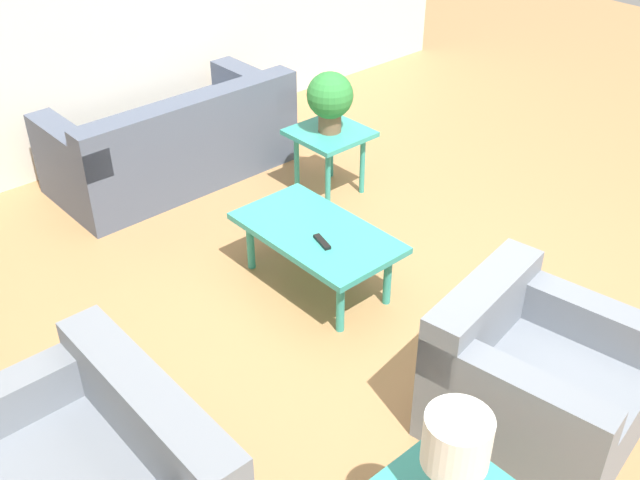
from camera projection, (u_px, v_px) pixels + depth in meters
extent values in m
plane|color=#A87A4C|center=(396.00, 308.00, 4.58)|extent=(14.00, 14.00, 0.00)
cube|color=#4C566B|center=(172.00, 150.00, 5.88)|extent=(0.91, 1.85, 0.43)
cube|color=#4C566B|center=(192.00, 119.00, 5.46)|extent=(0.21, 1.84, 0.32)
cube|color=#4C566B|center=(252.00, 85.00, 6.16)|extent=(0.90, 0.21, 0.21)
cube|color=#4C566B|center=(67.00, 144.00, 5.24)|extent=(0.90, 0.21, 0.21)
cube|color=slate|center=(537.00, 398.00, 3.65)|extent=(1.02, 0.97, 0.42)
cube|color=slate|center=(482.00, 310.00, 3.63)|extent=(0.33, 0.86, 0.33)
cube|color=slate|center=(514.00, 391.00, 3.26)|extent=(0.92, 0.30, 0.21)
cube|color=slate|center=(578.00, 314.00, 3.70)|extent=(0.92, 0.30, 0.21)
cube|color=slate|center=(149.00, 413.00, 3.07)|extent=(1.18, 0.21, 0.33)
cube|color=slate|center=(18.00, 396.00, 3.23)|extent=(0.17, 0.90, 0.21)
cube|color=teal|center=(317.00, 233.00, 4.56)|extent=(1.05, 0.59, 0.04)
cylinder|color=teal|center=(388.00, 278.00, 4.52)|extent=(0.05, 0.05, 0.37)
cylinder|color=teal|center=(297.00, 222.00, 5.05)|extent=(0.05, 0.05, 0.37)
cylinder|color=teal|center=(340.00, 305.00, 4.30)|extent=(0.05, 0.05, 0.37)
cylinder|color=teal|center=(250.00, 244.00, 4.83)|extent=(0.05, 0.05, 0.37)
cube|color=teal|center=(330.00, 133.00, 5.50)|extent=(0.52, 0.52, 0.04)
cylinder|color=teal|center=(362.00, 165.00, 5.63)|extent=(0.04, 0.04, 0.47)
cylinder|color=teal|center=(331.00, 149.00, 5.85)|extent=(0.04, 0.04, 0.47)
cylinder|color=teal|center=(328.00, 180.00, 5.44)|extent=(0.04, 0.04, 0.47)
cylinder|color=teal|center=(297.00, 163.00, 5.65)|extent=(0.04, 0.04, 0.47)
cylinder|color=brown|center=(330.00, 122.00, 5.46)|extent=(0.17, 0.17, 0.14)
sphere|color=#2D7F38|center=(330.00, 95.00, 5.34)|extent=(0.34, 0.34, 0.34)
cylinder|color=red|center=(451.00, 480.00, 2.75)|extent=(0.13, 0.13, 0.21)
cylinder|color=white|center=(457.00, 440.00, 2.64)|extent=(0.25, 0.25, 0.21)
cube|color=black|center=(322.00, 242.00, 4.42)|extent=(0.16, 0.08, 0.02)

